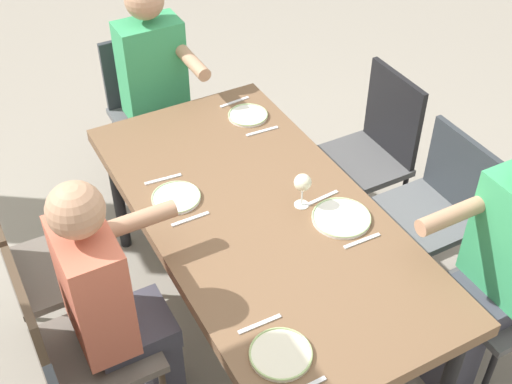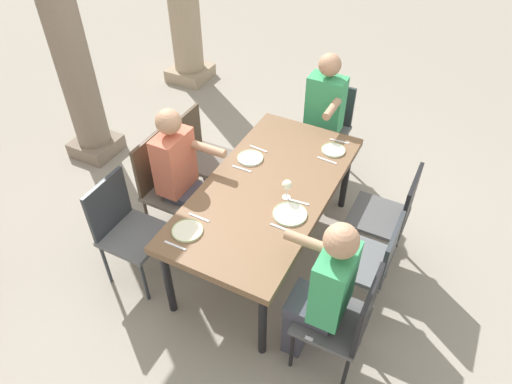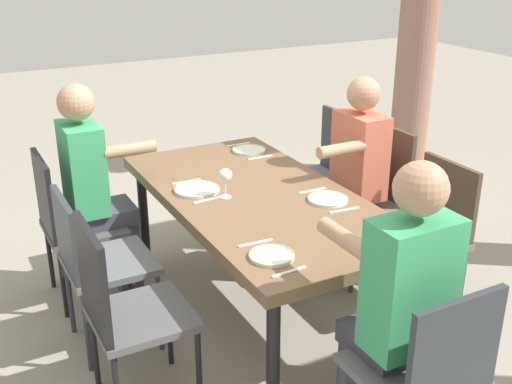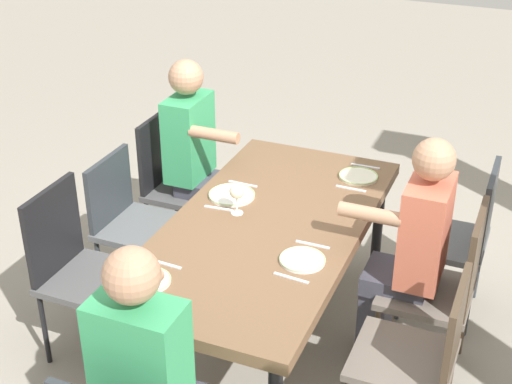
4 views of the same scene
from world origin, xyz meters
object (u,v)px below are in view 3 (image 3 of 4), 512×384
Objects in this scene: chair_head_east at (427,370)px; wine_glass_1 at (225,176)px; chair_west_south at (69,219)px; diner_guest_third at (96,185)px; chair_mid_south at (94,258)px; diner_man_white at (397,304)px; plate_2 at (328,199)px; chair_mid_north at (373,192)px; chair_west_north at (325,168)px; stone_column_near at (418,26)px; dining_table at (259,205)px; plate_3 at (272,256)px; diner_woman_green at (350,176)px; plate_0 at (249,150)px; plate_1 at (197,189)px; chair_east_south at (123,306)px; chair_east_north at (429,228)px.

chair_head_east is 5.53× the size of wine_glass_1.
diner_guest_third reaches higher than chair_west_south.
chair_mid_south is 0.67× the size of diner_guest_third.
diner_man_white is 0.96m from plate_2.
chair_mid_south is at bearing -90.00° from chair_mid_north.
chair_west_north is 0.34× the size of stone_column_near.
diner_man_white is (1.84, 0.89, 0.19)m from chair_west_south.
diner_guest_third is (-0.68, -0.71, 0.01)m from dining_table.
dining_table is 2.07× the size of chair_head_east.
chair_head_east is at bearing 22.77° from plate_3.
stone_column_near reaches higher than diner_guest_third.
plate_2 is (0.38, -0.61, 0.21)m from chair_mid_north.
diner_woman_green is (-0.13, 0.70, -0.00)m from dining_table.
plate_0 is 1.34× the size of wine_glass_1.
chair_mid_south is at bearing -145.73° from diner_man_white.
chair_mid_south is (-0.13, -0.88, -0.17)m from dining_table.
chair_west_north is 1.86m from chair_mid_south.
chair_west_north is at bearing 127.39° from dining_table.
plate_1 is at bearing -126.08° from dining_table.
diner_man_white reaches higher than wine_glass_1.
plate_2 is (-1.11, 0.28, 0.24)m from chair_head_east.
wine_glass_1 is (-0.43, 0.72, 0.34)m from chair_east_south.
plate_0 is at bearing -150.76° from chair_east_north.
plate_3 is (2.09, -2.59, -0.58)m from stone_column_near.
dining_table is at bearing 53.92° from plate_1.
chair_west_south is 1.01× the size of chair_head_east.
chair_head_east reaches higher than dining_table.
chair_west_south reaches higher than chair_head_east.
chair_west_south is at bearing 179.94° from chair_east_south.
plate_3 is (-0.69, -0.29, 0.24)m from chair_head_east.
plate_3 is at bearing -54.03° from plate_2.
stone_column_near is at bearing 119.12° from wine_glass_1.
dining_table is 8.71× the size of plate_2.
chair_west_north is at bearing 90.10° from diner_guest_third.
chair_west_north is at bearing 179.82° from chair_east_north.
chair_east_south is 3.76m from stone_column_near.
diner_guest_third is at bearing -133.49° from dining_table.
chair_east_south is 0.88m from plate_1.
diner_woman_green reaches higher than chair_east_south.
chair_mid_south reaches higher than dining_table.
plate_1 is at bearing -67.71° from chair_west_north.
diner_woman_green is (0.00, -0.19, 0.14)m from chair_mid_north.
chair_east_north reaches higher than plate_0.
chair_mid_south is 0.94× the size of chair_east_south.
chair_west_south is at bearing -179.16° from chair_mid_south.
plate_3 is (0.87, -0.01, 0.00)m from plate_1.
diner_guest_third is at bearing -89.90° from chair_west_north.
diner_man_white reaches higher than chair_head_east.
diner_woman_green reaches higher than dining_table.
stone_column_near is (-0.74, 1.41, 0.81)m from chair_west_north.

